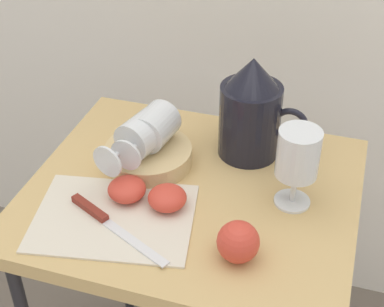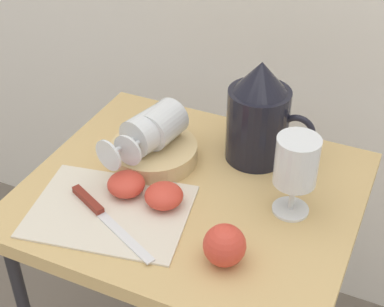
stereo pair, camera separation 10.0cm
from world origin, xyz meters
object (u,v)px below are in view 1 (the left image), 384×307
object	(u,v)px
pitcher	(251,117)
wine_glass_tipped_far	(153,128)
basket_tray	(148,156)
knife	(104,219)
wine_glass_upright	(298,158)
table	(192,215)
wine_glass_tipped_near	(141,135)
apple_half_right	(167,198)
apple_whole	(238,242)
apple_half_left	(127,189)

from	to	relation	value
pitcher	wine_glass_tipped_far	world-z (taller)	pitcher
basket_tray	pitcher	distance (m)	0.21
wine_glass_tipped_far	knife	xyz separation A→B (m)	(-0.02, -0.20, -0.06)
basket_tray	wine_glass_upright	size ratio (longest dim) A/B	1.12
wine_glass_upright	knife	world-z (taller)	wine_glass_upright
table	wine_glass_upright	distance (m)	0.24
basket_tray	wine_glass_tipped_near	distance (m)	0.06
pitcher	basket_tray	bearing A→B (deg)	-152.07
wine_glass_tipped_far	table	bearing A→B (deg)	-34.22
table	apple_half_right	xyz separation A→B (m)	(-0.03, -0.06, 0.09)
wine_glass_tipped_near	apple_half_right	distance (m)	0.14
basket_tray	wine_glass_upright	xyz separation A→B (m)	(0.28, -0.03, 0.08)
wine_glass_tipped_near	apple_half_right	xyz separation A→B (m)	(0.08, -0.10, -0.05)
wine_glass_upright	wine_glass_tipped_far	distance (m)	0.28
basket_tray	knife	size ratio (longest dim) A/B	0.79
basket_tray	apple_whole	xyz separation A→B (m)	(0.22, -0.19, 0.02)
knife	wine_glass_tipped_far	bearing A→B (deg)	84.88
table	wine_glass_upright	xyz separation A→B (m)	(0.18, 0.02, 0.16)
pitcher	wine_glass_tipped_far	bearing A→B (deg)	-155.30
basket_tray	pitcher	bearing A→B (deg)	27.93
wine_glass_tipped_near	knife	distance (m)	0.18
table	knife	size ratio (longest dim) A/B	3.20
apple_half_left	knife	bearing A→B (deg)	-101.35
apple_half_right	wine_glass_tipped_far	bearing A→B (deg)	119.38
apple_half_left	apple_half_right	world-z (taller)	same
wine_glass_upright	wine_glass_tipped_near	size ratio (longest dim) A/B	0.95
pitcher	apple_half_left	bearing A→B (deg)	-130.16
table	wine_glass_upright	size ratio (longest dim) A/B	4.54
basket_tray	table	bearing A→B (deg)	-26.16
basket_tray	pitcher	xyz separation A→B (m)	(0.18, 0.09, 0.06)
apple_whole	table	bearing A→B (deg)	130.24
basket_tray	wine_glass_tipped_near	size ratio (longest dim) A/B	1.06
wine_glass_tipped_far	knife	world-z (taller)	wine_glass_tipped_far
apple_half_left	pitcher	bearing A→B (deg)	49.84
basket_tray	wine_glass_tipped_far	bearing A→B (deg)	67.15
apple_whole	wine_glass_tipped_near	bearing A→B (deg)	142.03
apple_whole	pitcher	bearing A→B (deg)	99.41
knife	pitcher	bearing A→B (deg)	55.73
wine_glass_tipped_near	knife	bearing A→B (deg)	-91.56
pitcher	wine_glass_upright	distance (m)	0.17
table	knife	xyz separation A→B (m)	(-0.11, -0.13, 0.07)
table	basket_tray	xyz separation A→B (m)	(-0.10, 0.05, 0.08)
pitcher	apple_whole	world-z (taller)	pitcher
basket_tray	wine_glass_tipped_near	xyz separation A→B (m)	(-0.01, -0.01, 0.05)
basket_tray	wine_glass_tipped_far	size ratio (longest dim) A/B	1.10
wine_glass_upright	apple_half_left	size ratio (longest dim) A/B	2.21
table	wine_glass_tipped_far	size ratio (longest dim) A/B	4.48
basket_tray	wine_glass_tipped_far	xyz separation A→B (m)	(0.01, 0.02, 0.05)
wine_glass_tipped_near	apple_whole	distance (m)	0.29
basket_tray	knife	world-z (taller)	basket_tray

